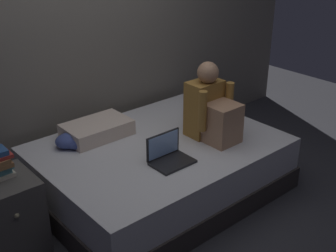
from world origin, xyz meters
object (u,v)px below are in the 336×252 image
Objects in this scene: person_sitting at (212,110)px; clothes_pile at (72,141)px; bed at (159,168)px; nightstand at (6,216)px; pillow at (97,129)px; laptop at (169,155)px.

person_sitting is 2.45× the size of clothes_pile.
person_sitting is (0.42, -0.20, 0.49)m from bed.
nightstand is 0.88× the size of person_sitting.
pillow is at bearing 7.19° from clothes_pile.
person_sitting is at bearing 9.46° from laptop.
clothes_pile is at bearing 121.82° from laptop.
person_sitting is at bearing -25.43° from bed.
nightstand is 1.07m from pillow.
laptop is 1.20× the size of clothes_pile.
clothes_pile is at bearing 144.37° from bed.
nightstand is at bearing 160.57° from laptop.
laptop reaches higher than clothes_pile.
clothes_pile is (-0.58, 0.42, 0.29)m from bed.
bed is 0.63m from pillow.
laptop is (-0.56, -0.09, -0.20)m from person_sitting.
pillow is at bearing 103.40° from laptop.
clothes_pile is (-0.44, 0.71, -0.00)m from laptop.
person_sitting is at bearing -31.64° from clothes_pile.
laptop reaches higher than bed.
clothes_pile is (-1.00, 0.61, -0.20)m from person_sitting.
bed is 1.31m from nightstand.
bed is 3.05× the size of person_sitting.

